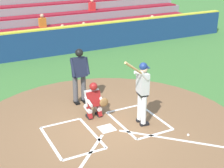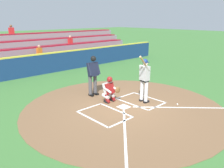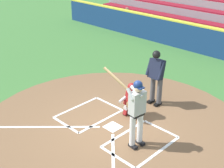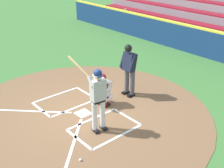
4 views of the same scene
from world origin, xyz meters
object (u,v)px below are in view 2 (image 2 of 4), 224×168
at_px(batter, 145,77).
at_px(catcher, 110,89).
at_px(plate_umpire, 93,73).
at_px(baseball, 177,104).

bearing_deg(batter, catcher, -44.72).
distance_m(catcher, plate_umpire, 1.23).
distance_m(batter, catcher, 1.54).
height_order(batter, catcher, batter).
height_order(catcher, plate_umpire, plate_umpire).
bearing_deg(plate_umpire, catcher, 89.25).
xyz_separation_m(plate_umpire, baseball, (-1.79, 3.32, -1.04)).
height_order(plate_umpire, baseball, plate_umpire).
bearing_deg(batter, baseball, 123.47).
relative_size(batter, baseball, 28.76).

